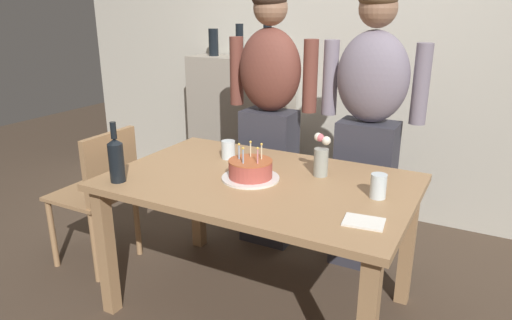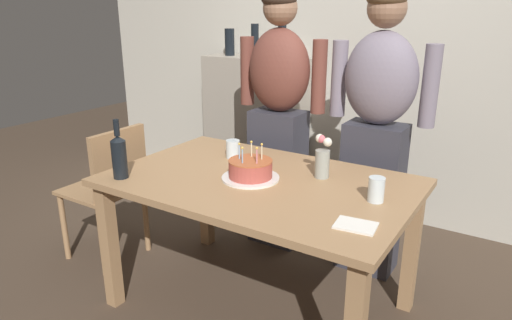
{
  "view_description": "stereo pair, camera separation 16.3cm",
  "coord_description": "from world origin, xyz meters",
  "views": [
    {
      "loc": [
        0.99,
        -1.9,
        1.55
      ],
      "look_at": [
        -0.02,
        -0.01,
        0.84
      ],
      "focal_mm": 32.24,
      "sensor_mm": 36.0,
      "label": 1
    },
    {
      "loc": [
        1.14,
        -1.82,
        1.55
      ],
      "look_at": [
        -0.02,
        -0.01,
        0.84
      ],
      "focal_mm": 32.24,
      "sensor_mm": 36.0,
      "label": 2
    }
  ],
  "objects": [
    {
      "name": "back_wall",
      "position": [
        0.0,
        1.55,
        1.3
      ],
      "size": [
        5.2,
        0.1,
        2.6
      ],
      "primitive_type": "cube",
      "color": "beige",
      "rests_on": "ground_plane"
    },
    {
      "name": "water_glass_near",
      "position": [
        0.58,
        0.04,
        0.8
      ],
      "size": [
        0.07,
        0.07,
        0.11
      ],
      "primitive_type": "cylinder",
      "color": "silver",
      "rests_on": "dining_table"
    },
    {
      "name": "dining_table",
      "position": [
        0.0,
        0.0,
        0.64
      ],
      "size": [
        1.5,
        0.96,
        0.74
      ],
      "color": "#A37A51",
      "rests_on": "ground_plane"
    },
    {
      "name": "water_glass_far",
      "position": [
        -0.31,
        0.21,
        0.79
      ],
      "size": [
        0.08,
        0.08,
        0.1
      ],
      "primitive_type": "cylinder",
      "color": "silver",
      "rests_on": "dining_table"
    },
    {
      "name": "shelf_cabinet",
      "position": [
        -0.88,
        1.33,
        0.6
      ],
      "size": [
        0.87,
        0.3,
        1.45
      ],
      "color": "#9E9384",
      "rests_on": "ground_plane"
    },
    {
      "name": "flower_vase",
      "position": [
        0.25,
        0.19,
        0.84
      ],
      "size": [
        0.09,
        0.07,
        0.22
      ],
      "color": "#999E93",
      "rests_on": "dining_table"
    },
    {
      "name": "person_woman_cardigan",
      "position": [
        0.35,
        0.71,
        0.87
      ],
      "size": [
        0.61,
        0.27,
        1.66
      ],
      "rotation": [
        0.0,
        0.0,
        3.14
      ],
      "color": "#33333D",
      "rests_on": "ground_plane"
    },
    {
      "name": "birthday_cake",
      "position": [
        -0.04,
        -0.02,
        0.79
      ],
      "size": [
        0.29,
        0.29,
        0.18
      ],
      "color": "white",
      "rests_on": "dining_table"
    },
    {
      "name": "dining_chair",
      "position": [
        -1.05,
        -0.07,
        0.52
      ],
      "size": [
        0.42,
        0.42,
        0.87
      ],
      "rotation": [
        0.0,
        0.0,
        -1.57
      ],
      "color": "#A37A51",
      "rests_on": "ground_plane"
    },
    {
      "name": "napkin_stack",
      "position": [
        0.59,
        -0.24,
        0.74
      ],
      "size": [
        0.17,
        0.14,
        0.01
      ],
      "primitive_type": "cube",
      "rotation": [
        0.0,
        0.0,
        0.12
      ],
      "color": "white",
      "rests_on": "dining_table"
    },
    {
      "name": "person_man_bearded",
      "position": [
        -0.3,
        0.71,
        0.87
      ],
      "size": [
        0.61,
        0.27,
        1.66
      ],
      "rotation": [
        0.0,
        0.0,
        3.14
      ],
      "color": "#33333D",
      "rests_on": "ground_plane"
    },
    {
      "name": "wine_bottle",
      "position": [
        -0.6,
        -0.36,
        0.86
      ],
      "size": [
        0.07,
        0.07,
        0.3
      ],
      "color": "black",
      "rests_on": "dining_table"
    },
    {
      "name": "ground_plane",
      "position": [
        0.0,
        0.0,
        0.0
      ],
      "size": [
        10.0,
        10.0,
        0.0
      ],
      "primitive_type": "plane",
      "color": "#47382B"
    }
  ]
}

